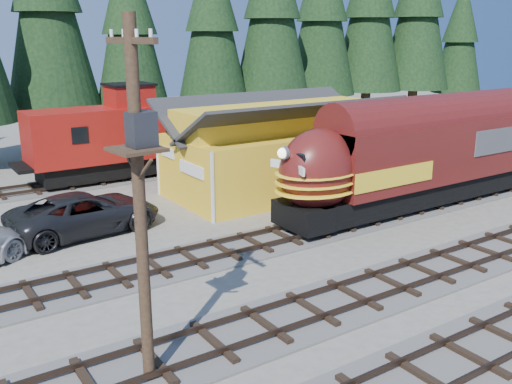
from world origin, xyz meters
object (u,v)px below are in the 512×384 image
pickup_truck_a (85,213)px  depot (280,139)px  utility_pole (140,186)px  locomotive (405,161)px  caboose (116,137)px

pickup_truck_a → depot: bearing=-90.8°
utility_pole → pickup_truck_a: bearing=74.1°
pickup_truck_a → locomotive: bearing=-117.0°
locomotive → utility_pole: (-16.47, -6.54, 2.63)m
depot → locomotive: (2.92, -6.50, -0.44)m
locomotive → caboose: (-9.54, 14.00, 0.11)m
pickup_truck_a → caboose: bearing=-35.0°
caboose → utility_pole: 21.83m
locomotive → pickup_truck_a: bearing=159.0°
caboose → pickup_truck_a: caboose is taller
utility_pole → pickup_truck_a: (2.20, 12.03, -4.23)m
depot → pickup_truck_a: bearing=-174.9°
caboose → pickup_truck_a: bearing=-119.1°
depot → caboose: bearing=131.4°
utility_pole → depot: bearing=38.3°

